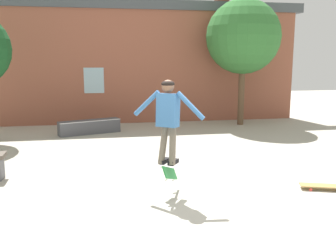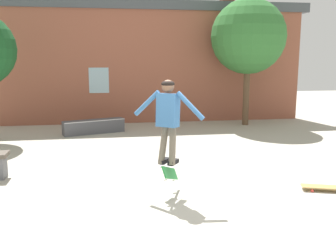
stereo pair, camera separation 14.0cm
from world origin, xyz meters
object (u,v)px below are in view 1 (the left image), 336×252
Objects in this scene: skate_ledge at (90,127)px; skater at (168,114)px; skateboard_resting at (325,186)px; tree_right at (243,37)px; skateboard_flipping at (170,173)px.

skater reaches higher than skate_ledge.
skate_ledge is at bearing 144.35° from skateboard_resting.
tree_right is at bearing -10.68° from skate_ledge.
tree_right reaches higher than skateboard_flipping.
skate_ledge is 1.37× the size of skater.
skater is at bearing 121.60° from skateboard_flipping.
skateboard_resting is at bearing -98.29° from tree_right.
skateboard_flipping reaches higher than skateboard_resting.
skateboard_flipping is (0.03, 0.00, -1.02)m from skater.
skateboard_flipping is 0.94× the size of skateboard_resting.
tree_right is 7.76m from skater.
tree_right is at bearing -6.05° from skateboard_flipping.
skate_ledge is 2.18× the size of skateboard_resting.
skateboard_resting is (2.83, -0.22, -1.34)m from skater.
skateboard_flipping reaches higher than skate_ledge.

